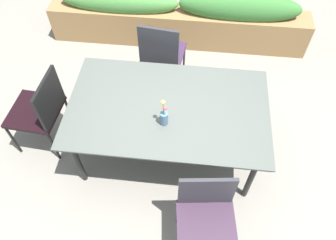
% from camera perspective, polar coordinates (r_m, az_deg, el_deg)
% --- Properties ---
extents(ground_plane, '(12.00, 12.00, 0.00)m').
position_cam_1_polar(ground_plane, '(3.73, 0.55, -3.84)').
color(ground_plane, gray).
extents(dining_table, '(1.88, 1.14, 0.74)m').
position_cam_1_polar(dining_table, '(3.12, 0.00, 1.65)').
color(dining_table, '#4C514C').
rests_on(dining_table, ground).
extents(chair_far_side, '(0.52, 0.52, 1.01)m').
position_cam_1_polar(chair_far_side, '(3.84, -1.11, 11.47)').
color(chair_far_side, '#392342').
rests_on(chair_far_side, ground).
extents(chair_near_right, '(0.54, 0.54, 0.87)m').
position_cam_1_polar(chair_near_right, '(2.82, 6.62, -16.22)').
color(chair_near_right, '#382537').
rests_on(chair_near_right, ground).
extents(chair_end_left, '(0.53, 0.53, 0.96)m').
position_cam_1_polar(chair_end_left, '(3.55, -21.10, 1.87)').
color(chair_end_left, black).
rests_on(chair_end_left, ground).
extents(flower_vase, '(0.07, 0.07, 0.30)m').
position_cam_1_polar(flower_vase, '(2.89, -0.71, 0.63)').
color(flower_vase, slate).
rests_on(flower_vase, dining_table).
extents(planter_box, '(3.49, 0.38, 0.81)m').
position_cam_1_polar(planter_box, '(4.66, 1.97, 17.16)').
color(planter_box, olive).
rests_on(planter_box, ground).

